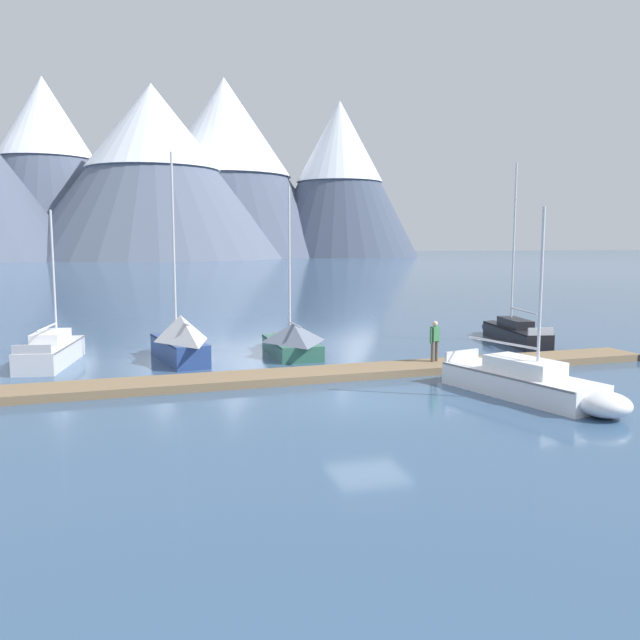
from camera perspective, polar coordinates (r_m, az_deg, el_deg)
ground_plane at (r=21.28m, az=4.38°, el=-7.24°), size 700.00×700.00×0.00m
mountain_central_massif at (r=243.55m, az=-23.25°, el=12.68°), size 68.65×68.65×60.90m
mountain_shoulder_ridge at (r=219.17m, az=-14.63°, el=13.05°), size 83.80×83.80×55.62m
mountain_east_summit at (r=247.94m, az=-8.45°, el=13.75°), size 85.00×85.00×65.45m
mountain_rear_spur at (r=244.20m, az=1.75°, el=12.83°), size 58.85×58.85×57.02m
dock at (r=24.95m, az=1.24°, el=-4.77°), size 28.13×3.24×0.30m
sailboat_nearest_berth at (r=30.02m, az=-22.66°, el=-2.47°), size 2.38×6.12×6.60m
sailboat_second_berth at (r=28.86m, az=-12.52°, el=-1.63°), size 2.55×5.80×9.08m
sailboat_mid_dock_port at (r=29.91m, az=-2.64°, el=-1.73°), size 2.18×5.76×7.73m
sailboat_mid_dock_starboard at (r=22.56m, az=18.33°, el=-5.39°), size 3.49×7.08×6.34m
sailboat_far_berth at (r=35.18m, az=16.74°, el=-0.98°), size 2.41×7.03×9.26m
person_on_dock at (r=26.82m, az=10.19°, el=-1.63°), size 0.54×0.36×1.69m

